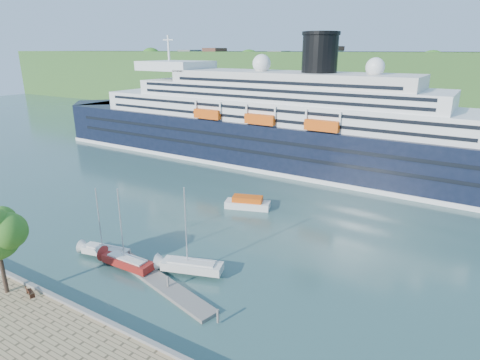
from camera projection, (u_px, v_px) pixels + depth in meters
ground at (59, 306)px, 40.78m from camera, size 400.00×400.00×0.00m
far_hillside at (386, 84)px, 154.97m from camera, size 400.00×50.00×24.00m
quay_coping at (56, 297)px, 40.26m from camera, size 220.00×0.50×0.30m
cruise_ship at (261, 100)px, 89.64m from camera, size 126.43×20.30×28.33m
park_bench at (30, 291)px, 40.65m from camera, size 1.57×1.00×0.94m
floating_pontoon at (158, 281)px, 44.84m from camera, size 18.24×6.65×0.41m
sailboat_white_near at (103, 226)px, 48.90m from camera, size 7.01×3.21×8.75m
sailboat_red at (125, 233)px, 46.05m from camera, size 7.45×2.15×9.59m
sailboat_white_far at (191, 234)px, 44.97m from camera, size 8.14×4.52×10.14m
tender_launch at (248, 202)px, 65.62m from camera, size 7.77×4.73×2.03m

